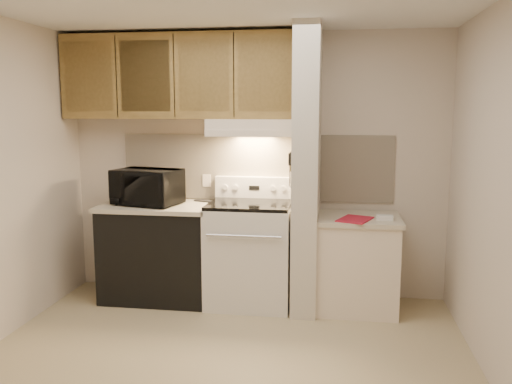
# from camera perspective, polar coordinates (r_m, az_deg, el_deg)

# --- Properties ---
(floor) EXTENTS (3.60, 3.60, 0.00)m
(floor) POSITION_cam_1_polar(r_m,az_deg,el_deg) (4.12, -3.29, -17.08)
(floor) COLOR tan
(floor) RESTS_ON ground
(ceiling) EXTENTS (3.60, 3.60, 0.00)m
(ceiling) POSITION_cam_1_polar(r_m,az_deg,el_deg) (3.77, -3.64, 19.53)
(ceiling) COLOR white
(ceiling) RESTS_ON wall_back
(wall_back) EXTENTS (3.60, 2.50, 0.02)m
(wall_back) POSITION_cam_1_polar(r_m,az_deg,el_deg) (5.21, -0.03, 2.78)
(wall_back) COLOR beige
(wall_back) RESTS_ON floor
(wall_right) EXTENTS (0.02, 3.00, 2.50)m
(wall_right) POSITION_cam_1_polar(r_m,az_deg,el_deg) (3.81, 24.10, -0.23)
(wall_right) COLOR beige
(wall_right) RESTS_ON floor
(backsplash) EXTENTS (2.60, 0.02, 0.63)m
(backsplash) POSITION_cam_1_polar(r_m,az_deg,el_deg) (5.20, -0.05, 2.60)
(backsplash) COLOR #F8E5C6
(backsplash) RESTS_ON wall_back
(range_body) EXTENTS (0.76, 0.65, 0.92)m
(range_body) POSITION_cam_1_polar(r_m,az_deg,el_deg) (5.02, -0.62, -6.63)
(range_body) COLOR silver
(range_body) RESTS_ON floor
(oven_window) EXTENTS (0.50, 0.01, 0.30)m
(oven_window) POSITION_cam_1_polar(r_m,az_deg,el_deg) (4.71, -1.24, -7.18)
(oven_window) COLOR black
(oven_window) RESTS_ON range_body
(oven_handle) EXTENTS (0.65, 0.02, 0.02)m
(oven_handle) POSITION_cam_1_polar(r_m,az_deg,el_deg) (4.62, -1.33, -4.68)
(oven_handle) COLOR silver
(oven_handle) RESTS_ON range_body
(cooktop) EXTENTS (0.74, 0.64, 0.03)m
(cooktop) POSITION_cam_1_polar(r_m,az_deg,el_deg) (4.92, -0.63, -1.29)
(cooktop) COLOR black
(cooktop) RESTS_ON range_body
(range_backguard) EXTENTS (0.76, 0.08, 0.20)m
(range_backguard) POSITION_cam_1_polar(r_m,az_deg,el_deg) (5.18, -0.13, 0.51)
(range_backguard) COLOR silver
(range_backguard) RESTS_ON range_body
(range_display) EXTENTS (0.10, 0.01, 0.04)m
(range_display) POSITION_cam_1_polar(r_m,az_deg,el_deg) (5.14, -0.20, 0.44)
(range_display) COLOR black
(range_display) RESTS_ON range_backguard
(range_knob_left_outer) EXTENTS (0.05, 0.02, 0.05)m
(range_knob_left_outer) POSITION_cam_1_polar(r_m,az_deg,el_deg) (5.18, -3.26, 0.50)
(range_knob_left_outer) COLOR silver
(range_knob_left_outer) RESTS_ON range_backguard
(range_knob_left_inner) EXTENTS (0.05, 0.02, 0.05)m
(range_knob_left_inner) POSITION_cam_1_polar(r_m,az_deg,el_deg) (5.16, -2.18, 0.48)
(range_knob_left_inner) COLOR silver
(range_knob_left_inner) RESTS_ON range_backguard
(range_knob_right_inner) EXTENTS (0.05, 0.02, 0.05)m
(range_knob_right_inner) POSITION_cam_1_polar(r_m,az_deg,el_deg) (5.11, 1.79, 0.39)
(range_knob_right_inner) COLOR silver
(range_knob_right_inner) RESTS_ON range_backguard
(range_knob_right_outer) EXTENTS (0.05, 0.02, 0.05)m
(range_knob_right_outer) POSITION_cam_1_polar(r_m,az_deg,el_deg) (5.10, 2.91, 0.37)
(range_knob_right_outer) COLOR silver
(range_knob_right_outer) RESTS_ON range_backguard
(dishwasher_front) EXTENTS (1.00, 0.63, 0.87)m
(dishwasher_front) POSITION_cam_1_polar(r_m,az_deg,el_deg) (5.25, -10.19, -6.38)
(dishwasher_front) COLOR black
(dishwasher_front) RESTS_ON floor
(left_countertop) EXTENTS (1.04, 0.67, 0.04)m
(left_countertop) POSITION_cam_1_polar(r_m,az_deg,el_deg) (5.15, -10.33, -1.49)
(left_countertop) COLOR beige
(left_countertop) RESTS_ON dishwasher_front
(spoon_rest) EXTENTS (0.21, 0.13, 0.01)m
(spoon_rest) POSITION_cam_1_polar(r_m,az_deg,el_deg) (5.22, -5.47, -0.94)
(spoon_rest) COLOR black
(spoon_rest) RESTS_ON left_countertop
(teal_jar) EXTENTS (0.10, 0.10, 0.10)m
(teal_jar) POSITION_cam_1_polar(r_m,az_deg,el_deg) (5.44, -12.53, -0.26)
(teal_jar) COLOR #265D62
(teal_jar) RESTS_ON left_countertop
(outlet) EXTENTS (0.08, 0.01, 0.12)m
(outlet) POSITION_cam_1_polar(r_m,az_deg,el_deg) (5.30, -5.21, 1.21)
(outlet) COLOR #F3E0C9
(outlet) RESTS_ON backsplash
(microwave) EXTENTS (0.66, 0.52, 0.33)m
(microwave) POSITION_cam_1_polar(r_m,az_deg,el_deg) (5.13, -11.39, 0.52)
(microwave) COLOR black
(microwave) RESTS_ON left_countertop
(partition_pillar) EXTENTS (0.22, 0.70, 2.50)m
(partition_pillar) POSITION_cam_1_polar(r_m,az_deg,el_deg) (4.81, 5.37, 2.24)
(partition_pillar) COLOR beige
(partition_pillar) RESTS_ON floor
(pillar_trim) EXTENTS (0.01, 0.70, 0.04)m
(pillar_trim) POSITION_cam_1_polar(r_m,az_deg,el_deg) (4.81, 4.00, 2.86)
(pillar_trim) COLOR olive
(pillar_trim) RESTS_ON partition_pillar
(knife_strip) EXTENTS (0.02, 0.42, 0.04)m
(knife_strip) POSITION_cam_1_polar(r_m,az_deg,el_deg) (4.76, 3.88, 3.04)
(knife_strip) COLOR black
(knife_strip) RESTS_ON partition_pillar
(knife_blade_a) EXTENTS (0.01, 0.03, 0.16)m
(knife_blade_a) POSITION_cam_1_polar(r_m,az_deg,el_deg) (4.63, 3.57, 1.63)
(knife_blade_a) COLOR silver
(knife_blade_a) RESTS_ON knife_strip
(knife_handle_a) EXTENTS (0.02, 0.02, 0.10)m
(knife_handle_a) POSITION_cam_1_polar(r_m,az_deg,el_deg) (4.59, 3.56, 3.45)
(knife_handle_a) COLOR black
(knife_handle_a) RESTS_ON knife_strip
(knife_blade_b) EXTENTS (0.01, 0.04, 0.18)m
(knife_blade_b) POSITION_cam_1_polar(r_m,az_deg,el_deg) (4.70, 3.64, 1.61)
(knife_blade_b) COLOR silver
(knife_blade_b) RESTS_ON knife_strip
(knife_handle_b) EXTENTS (0.02, 0.02, 0.10)m
(knife_handle_b) POSITION_cam_1_polar(r_m,az_deg,el_deg) (4.67, 3.65, 3.54)
(knife_handle_b) COLOR black
(knife_handle_b) RESTS_ON knife_strip
(knife_blade_c) EXTENTS (0.01, 0.04, 0.20)m
(knife_blade_c) POSITION_cam_1_polar(r_m,az_deg,el_deg) (4.78, 3.72, 1.61)
(knife_blade_c) COLOR silver
(knife_blade_c) RESTS_ON knife_strip
(knife_handle_c) EXTENTS (0.02, 0.02, 0.10)m
(knife_handle_c) POSITION_cam_1_polar(r_m,az_deg,el_deg) (4.75, 3.73, 3.63)
(knife_handle_c) COLOR black
(knife_handle_c) RESTS_ON knife_strip
(knife_blade_d) EXTENTS (0.01, 0.04, 0.16)m
(knife_blade_d) POSITION_cam_1_polar(r_m,az_deg,el_deg) (4.85, 3.79, 1.95)
(knife_blade_d) COLOR silver
(knife_blade_d) RESTS_ON knife_strip
(knife_handle_d) EXTENTS (0.02, 0.02, 0.10)m
(knife_handle_d) POSITION_cam_1_polar(r_m,az_deg,el_deg) (4.85, 3.83, 3.73)
(knife_handle_d) COLOR black
(knife_handle_d) RESTS_ON knife_strip
(knife_blade_e) EXTENTS (0.01, 0.04, 0.18)m
(knife_blade_e) POSITION_cam_1_polar(r_m,az_deg,el_deg) (4.94, 3.88, 1.96)
(knife_blade_e) COLOR silver
(knife_blade_e) RESTS_ON knife_strip
(knife_handle_e) EXTENTS (0.02, 0.02, 0.10)m
(knife_handle_e) POSITION_cam_1_polar(r_m,az_deg,el_deg) (4.92, 3.90, 3.80)
(knife_handle_e) COLOR black
(knife_handle_e) RESTS_ON knife_strip
(oven_mitt) EXTENTS (0.03, 0.09, 0.22)m
(oven_mitt) POSITION_cam_1_polar(r_m,az_deg,el_deg) (4.99, 3.96, 2.26)
(oven_mitt) COLOR slate
(oven_mitt) RESTS_ON partition_pillar
(right_cab_base) EXTENTS (0.70, 0.60, 0.81)m
(right_cab_base) POSITION_cam_1_polar(r_m,az_deg,el_deg) (4.98, 10.57, -7.59)
(right_cab_base) COLOR #F3E0C9
(right_cab_base) RESTS_ON floor
(right_countertop) EXTENTS (0.74, 0.64, 0.04)m
(right_countertop) POSITION_cam_1_polar(r_m,az_deg,el_deg) (4.87, 10.71, -2.79)
(right_countertop) COLOR beige
(right_countertop) RESTS_ON right_cab_base
(red_folder) EXTENTS (0.34, 0.39, 0.01)m
(red_folder) POSITION_cam_1_polar(r_m,az_deg,el_deg) (4.72, 10.37, -2.84)
(red_folder) COLOR #AD172B
(red_folder) RESTS_ON right_countertop
(white_box) EXTENTS (0.15, 0.10, 0.04)m
(white_box) POSITION_cam_1_polar(r_m,az_deg,el_deg) (4.78, 13.40, -2.63)
(white_box) COLOR white
(white_box) RESTS_ON right_countertop
(range_hood) EXTENTS (0.78, 0.44, 0.15)m
(range_hood) POSITION_cam_1_polar(r_m,az_deg,el_deg) (4.97, -0.41, 6.82)
(range_hood) COLOR #F3E0C9
(range_hood) RESTS_ON upper_cabinets
(hood_lip) EXTENTS (0.78, 0.04, 0.06)m
(hood_lip) POSITION_cam_1_polar(r_m,az_deg,el_deg) (4.76, -0.80, 6.19)
(hood_lip) COLOR #F3E0C9
(hood_lip) RESTS_ON range_hood
(upper_cabinets) EXTENTS (2.18, 0.33, 0.77)m
(upper_cabinets) POSITION_cam_1_polar(r_m,az_deg,el_deg) (5.17, -8.08, 11.92)
(upper_cabinets) COLOR olive
(upper_cabinets) RESTS_ON wall_back
(cab_door_a) EXTENTS (0.46, 0.01, 0.63)m
(cab_door_a) POSITION_cam_1_polar(r_m,az_deg,el_deg) (5.31, -17.25, 11.53)
(cab_door_a) COLOR olive
(cab_door_a) RESTS_ON upper_cabinets
(cab_gap_a) EXTENTS (0.01, 0.01, 0.73)m
(cab_gap_a) POSITION_cam_1_polar(r_m,az_deg,el_deg) (5.20, -14.49, 11.71)
(cab_gap_a) COLOR black
(cab_gap_a) RESTS_ON upper_cabinets
(cab_door_b) EXTENTS (0.46, 0.01, 0.63)m
(cab_door_b) POSITION_cam_1_polar(r_m,az_deg,el_deg) (5.10, -11.60, 11.87)
(cab_door_b) COLOR olive
(cab_door_b) RESTS_ON upper_cabinets
(cab_gap_b) EXTENTS (0.01, 0.01, 0.73)m
(cab_gap_b) POSITION_cam_1_polar(r_m,az_deg,el_deg) (5.01, -8.62, 12.00)
(cab_gap_b) COLOR black
(cab_gap_b) RESTS_ON upper_cabinets
(cab_door_c) EXTENTS (0.46, 0.01, 0.63)m
(cab_door_c) POSITION_cam_1_polar(r_m,az_deg,el_deg) (4.94, -5.52, 12.11)
(cab_door_c) COLOR olive
(cab_door_c) RESTS_ON upper_cabinets
(cab_gap_c) EXTENTS (0.01, 0.01, 0.73)m
(cab_gap_c) POSITION_cam_1_polar(r_m,az_deg,el_deg) (4.88, -2.35, 12.18)
(cab_gap_c) COLOR black
(cab_gap_c) RESTS_ON upper_cabinets
(cab_door_d) EXTENTS (0.46, 0.01, 0.63)m
(cab_door_d) POSITION_cam_1_polar(r_m,az_deg,el_deg) (4.84, 0.89, 12.22)
(cab_door_d) COLOR olive
(cab_door_d) RESTS_ON upper_cabinets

